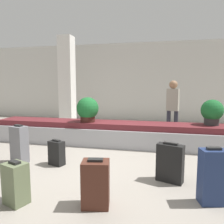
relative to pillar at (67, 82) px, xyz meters
name	(u,v)px	position (x,y,z in m)	size (l,w,h in m)	color
ground_plane	(93,167)	(2.16, -3.82, -1.60)	(18.00, 18.00, 0.00)	gray
back_wall	(133,82)	(2.16, 1.73, 0.00)	(18.00, 0.06, 3.20)	beige
carousel	(112,134)	(2.16, -2.24, -1.33)	(6.25, 0.84, 0.56)	#9E9EA3
pillar	(67,82)	(0.00, 0.00, 0.00)	(0.48, 0.48, 3.20)	silver
suitcase_0	(16,183)	(1.59, -5.18, -1.34)	(0.33, 0.30, 0.55)	#5B6647
suitcase_1	(212,177)	(3.97, -4.65, -1.25)	(0.34, 0.27, 0.72)	navy
suitcase_2	(96,183)	(2.58, -5.02, -1.31)	(0.37, 0.31, 0.60)	#472319
suitcase_3	(170,163)	(3.49, -4.12, -1.31)	(0.43, 0.29, 0.61)	black
suitcase_4	(19,145)	(0.74, -3.90, -1.24)	(0.33, 0.27, 0.74)	slate
suitcase_5	(57,153)	(1.47, -3.84, -1.37)	(0.32, 0.25, 0.48)	black
potted_plant_0	(88,109)	(1.57, -2.34, -0.73)	(0.55, 0.55, 0.61)	#381914
potted_plant_1	(212,112)	(4.48, -2.13, -0.73)	(0.49, 0.49, 0.58)	#2D2D2D
traveler_0	(173,104)	(3.66, -1.21, -0.65)	(0.36, 0.27, 1.60)	#282833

